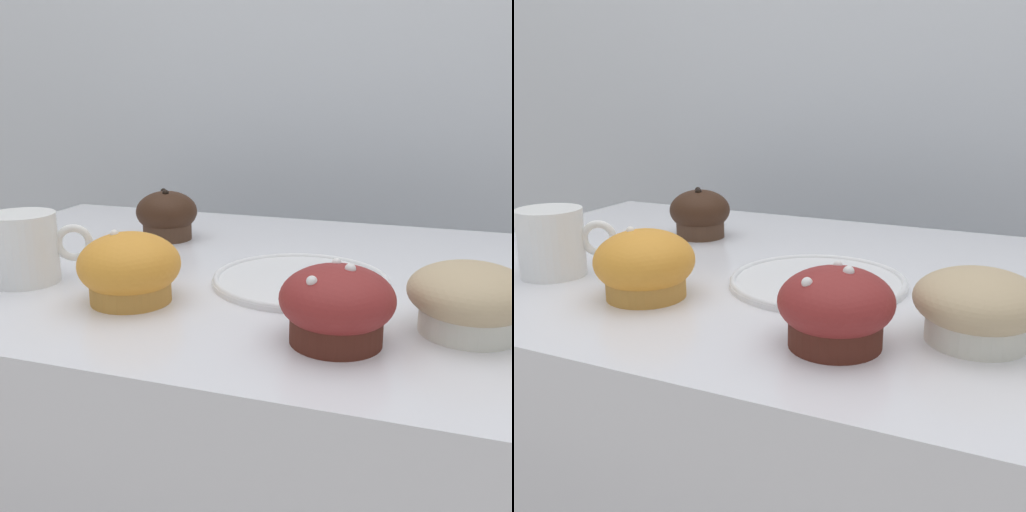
% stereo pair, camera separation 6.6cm
% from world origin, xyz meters
% --- Properties ---
extents(wall_back, '(3.20, 0.10, 1.80)m').
position_xyz_m(wall_back, '(0.00, 0.60, 0.90)').
color(wall_back, silver).
rests_on(wall_back, ground).
extents(muffin_front_center, '(0.11, 0.11, 0.08)m').
position_xyz_m(muffin_front_center, '(0.12, -0.20, 0.92)').
color(muffin_front_center, '#4D2117').
rests_on(muffin_front_center, display_counter).
extents(muffin_back_left, '(0.09, 0.09, 0.08)m').
position_xyz_m(muffin_back_left, '(-0.20, 0.11, 0.93)').
color(muffin_back_left, '#483021').
rests_on(muffin_back_left, display_counter).
extents(muffin_back_right, '(0.11, 0.11, 0.08)m').
position_xyz_m(muffin_back_right, '(-0.11, -0.16, 0.92)').
color(muffin_back_right, '#C28638').
rests_on(muffin_back_right, display_counter).
extents(muffin_front_left, '(0.12, 0.12, 0.07)m').
position_xyz_m(muffin_front_left, '(0.24, -0.13, 0.92)').
color(muffin_front_left, silver).
rests_on(muffin_front_left, display_counter).
extents(coffee_cup, '(0.11, 0.08, 0.08)m').
position_xyz_m(coffee_cup, '(-0.26, -0.14, 0.93)').
color(coffee_cup, white).
rests_on(coffee_cup, display_counter).
extents(serving_plate, '(0.21, 0.21, 0.01)m').
position_xyz_m(serving_plate, '(0.05, -0.04, 0.89)').
color(serving_plate, white).
rests_on(serving_plate, display_counter).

